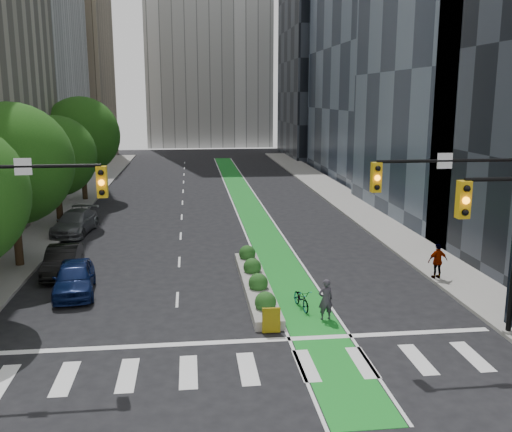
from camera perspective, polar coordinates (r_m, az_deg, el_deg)
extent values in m
plane|color=black|center=(20.87, -1.11, -13.78)|extent=(160.00, 160.00, 0.00)
cube|color=gray|center=(45.73, -19.16, -0.04)|extent=(3.60, 90.00, 0.15)
cube|color=gray|center=(46.64, 10.42, 0.66)|extent=(3.60, 90.00, 0.15)
cube|color=#178324|center=(49.77, -1.02, 1.48)|extent=(2.20, 70.00, 0.01)
cube|color=tan|center=(86.73, -19.35, 13.92)|extent=(14.00, 16.00, 26.00)
cube|color=black|center=(89.54, 7.71, 15.03)|extent=(14.00, 18.00, 28.00)
cylinder|color=black|center=(32.72, -22.86, -0.52)|extent=(0.44, 0.44, 5.04)
sphere|color=#15460F|center=(32.25, -23.29, 4.79)|extent=(6.40, 6.40, 6.40)
cylinder|color=black|center=(42.29, -19.15, 2.02)|extent=(0.44, 0.44, 4.48)
sphere|color=#15460F|center=(41.94, -19.41, 5.68)|extent=(5.60, 5.60, 5.60)
cylinder|color=black|center=(51.95, -16.86, 4.28)|extent=(0.44, 0.44, 5.15)
sphere|color=#15460F|center=(51.65, -17.07, 7.72)|extent=(6.60, 6.60, 6.60)
cylinder|color=black|center=(20.15, -23.01, 4.57)|extent=(5.50, 0.12, 0.12)
cube|color=gold|center=(19.63, -15.15, 3.31)|extent=(0.34, 0.28, 1.05)
sphere|color=orange|center=(19.47, -15.21, 3.24)|extent=(0.20, 0.20, 0.20)
cube|color=white|center=(20.05, -22.27, 4.59)|extent=(0.55, 0.04, 0.55)
cylinder|color=black|center=(21.43, 19.00, 5.25)|extent=(5.50, 0.12, 0.12)
cube|color=gold|center=(20.47, 11.92, 3.81)|extent=(0.34, 0.28, 1.05)
sphere|color=orange|center=(20.32, 12.06, 3.74)|extent=(0.20, 0.20, 0.20)
cube|color=white|center=(21.29, 18.36, 5.25)|extent=(0.55, 0.04, 0.55)
cube|color=gold|center=(16.74, 20.03, 1.56)|extent=(0.34, 0.28, 1.05)
sphere|color=orange|center=(16.60, 20.27, 1.46)|extent=(0.20, 0.20, 0.20)
cube|color=gray|center=(27.36, -0.03, -6.94)|extent=(1.20, 10.00, 0.40)
cube|color=yellow|center=(22.41, 1.53, -10.37)|extent=(0.70, 0.12, 1.00)
sphere|color=#194C19|center=(23.94, 0.95, -8.62)|extent=(0.90, 0.90, 0.90)
sphere|color=#194C19|center=(26.27, 0.23, -6.71)|extent=(0.90, 0.90, 0.90)
sphere|color=#194C19|center=(28.64, -0.37, -5.12)|extent=(0.90, 0.90, 0.90)
sphere|color=#194C19|center=(31.02, -0.88, -3.77)|extent=(0.90, 0.90, 0.90)
imported|color=gray|center=(25.00, 4.57, -8.24)|extent=(0.85, 1.77, 0.89)
imported|color=#343039|center=(23.77, 6.97, -8.29)|extent=(0.69, 0.52, 1.74)
imported|color=#0B1845|center=(27.92, -17.72, -5.92)|extent=(2.35, 4.67, 1.53)
imported|color=black|center=(31.04, -18.76, -4.26)|extent=(1.70, 4.47, 1.46)
imported|color=#5D5F62|center=(39.92, -17.64, -0.61)|extent=(2.74, 5.45, 1.52)
imported|color=gray|center=(29.68, 17.72, -4.31)|extent=(1.08, 0.55, 1.78)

